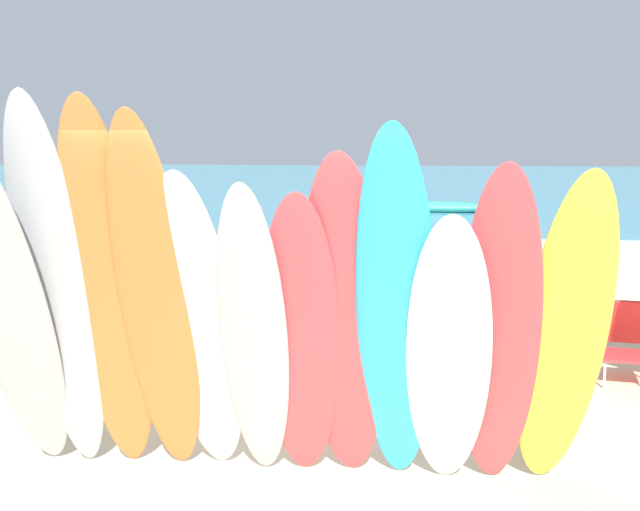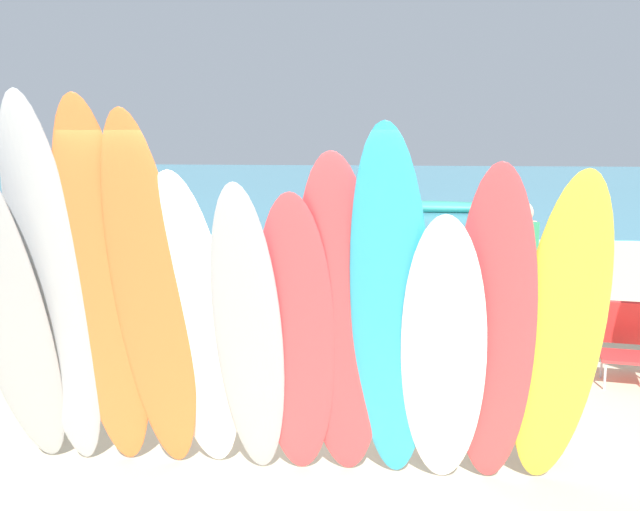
{
  "view_description": "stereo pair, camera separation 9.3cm",
  "coord_description": "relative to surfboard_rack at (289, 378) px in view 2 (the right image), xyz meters",
  "views": [
    {
      "loc": [
        0.77,
        -5.47,
        2.48
      ],
      "look_at": [
        0.0,
        2.15,
        1.22
      ],
      "focal_mm": 41.68,
      "sensor_mm": 36.0,
      "label": 1
    },
    {
      "loc": [
        0.87,
        -5.46,
        2.48
      ],
      "look_at": [
        0.0,
        2.15,
        1.22
      ],
      "focal_mm": 41.68,
      "sensor_mm": 36.0,
      "label": 2
    }
  ],
  "objects": [
    {
      "name": "ground",
      "position": [
        0.0,
        14.0,
        -0.6
      ],
      "size": [
        60.0,
        60.0,
        0.0
      ],
      "primitive_type": "plane",
      "color": "beige"
    },
    {
      "name": "ocean_water",
      "position": [
        0.0,
        32.3,
        -0.59
      ],
      "size": [
        60.0,
        40.0,
        0.02
      ],
      "primitive_type": "cube",
      "color": "teal",
      "rests_on": "ground"
    },
    {
      "name": "surfboard_rack",
      "position": [
        0.0,
        0.0,
        0.0
      ],
      "size": [
        4.11,
        0.07,
        0.74
      ],
      "color": "brown",
      "rests_on": "ground"
    },
    {
      "name": "surfboard_grey_0",
      "position": [
        -1.78,
        -0.86,
        0.67
      ],
      "size": [
        0.63,
        1.24,
        2.55
      ],
      "primitive_type": "ellipsoid",
      "rotation": [
        0.42,
        0.0,
        0.07
      ],
      "color": "#999EA3",
      "rests_on": "ground"
    },
    {
      "name": "surfboard_grey_1",
      "position": [
        -1.49,
        -0.77,
        0.78
      ],
      "size": [
        0.57,
        1.05,
        2.76
      ],
      "primitive_type": "ellipsoid",
      "rotation": [
        0.33,
        0.0,
        0.1
      ],
      "color": "#999EA3",
      "rests_on": "ground"
    },
    {
      "name": "surfboard_orange_2",
      "position": [
        -1.15,
        -0.72,
        0.77
      ],
      "size": [
        0.63,
        1.02,
        2.74
      ],
      "primitive_type": "ellipsoid",
      "rotation": [
        0.32,
        0.0,
        0.1
      ],
      "color": "orange",
      "rests_on": "ground"
    },
    {
      "name": "surfboard_orange_3",
      "position": [
        -0.82,
        -0.73,
        0.72
      ],
      "size": [
        0.52,
        0.99,
        2.65
      ],
      "primitive_type": "ellipsoid",
      "rotation": [
        0.33,
        0.0,
        -0.0
      ],
      "color": "orange",
      "rests_on": "ground"
    },
    {
      "name": "surfboard_white_4",
      "position": [
        -0.54,
        -0.65,
        0.54
      ],
      "size": [
        0.62,
        0.94,
        2.28
      ],
      "primitive_type": "ellipsoid",
      "rotation": [
        0.36,
        0.0,
        -0.07
      ],
      "color": "white",
      "rests_on": "ground"
    },
    {
      "name": "surfboard_grey_5",
      "position": [
        -0.16,
        -0.71,
        0.5
      ],
      "size": [
        0.47,
        0.9,
        2.21
      ],
      "primitive_type": "ellipsoid",
      "rotation": [
        0.36,
        0.0,
        0.01
      ],
      "color": "#999EA3",
      "rests_on": "ground"
    },
    {
      "name": "surfboard_red_6",
      "position": [
        0.15,
        -0.64,
        0.47
      ],
      "size": [
        0.57,
        0.81,
        2.14
      ],
      "primitive_type": "ellipsoid",
      "rotation": [
        0.33,
        0.0,
        0.04
      ],
      "color": "#D13D42",
      "rests_on": "ground"
    },
    {
      "name": "surfboard_red_7",
      "position": [
        0.45,
        -0.65,
        0.59
      ],
      "size": [
        0.64,
        0.89,
        2.39
      ],
      "primitive_type": "ellipsoid",
      "rotation": [
        0.32,
        0.0,
        -0.07
      ],
      "color": "#D13D42",
      "rests_on": "ground"
    },
    {
      "name": "surfboard_teal_8",
      "position": [
        0.79,
        -0.74,
        0.68
      ],
      "size": [
        0.62,
        1.07,
        2.57
      ],
      "primitive_type": "ellipsoid",
      "rotation": [
        0.36,
        0.0,
        -0.09
      ],
      "color": "#289EC6",
      "rests_on": "ground"
    },
    {
      "name": "surfboard_white_9",
      "position": [
        1.14,
        -0.71,
        0.41
      ],
      "size": [
        0.62,
        0.91,
        2.03
      ],
      "primitive_type": "ellipsoid",
      "rotation": [
        0.39,
        0.0,
        -0.07
      ],
      "color": "white",
      "rests_on": "ground"
    },
    {
      "name": "surfboard_red_10",
      "position": [
        1.46,
        -0.7,
        0.57
      ],
      "size": [
        0.62,
        0.98,
        2.34
      ],
      "primitive_type": "ellipsoid",
      "rotation": [
        0.35,
        0.0,
        -0.1
      ],
      "color": "#D13D42",
      "rests_on": "ground"
    },
    {
      "name": "surfboard_yellow_11",
      "position": [
        1.89,
        -0.65,
        0.55
      ],
      "size": [
        0.61,
        0.94,
        2.3
      ],
      "primitive_type": "ellipsoid",
      "rotation": [
        0.35,
        0.0,
        0.06
      ],
      "color": "yellow",
      "rests_on": "ground"
    },
    {
      "name": "beachgoer_strolling",
      "position": [
        2.15,
        2.76,
        0.41
      ],
      "size": [
        0.46,
        0.58,
        1.75
      ],
      "rotation": [
        0.0,
        0.0,
        1.01
      ],
      "color": "beige",
      "rests_on": "ground"
    },
    {
      "name": "beachgoer_midbeach",
      "position": [
        -0.0,
        7.88,
        0.34
      ],
      "size": [
        0.47,
        0.47,
        1.64
      ],
      "rotation": [
        0.0,
        0.0,
        2.36
      ],
      "color": "beige",
      "rests_on": "ground"
    },
    {
      "name": "beach_chair_red",
      "position": [
        3.11,
        2.1,
        -0.18
      ],
      "size": [
        0.61,
        0.78,
        0.81
      ],
      "rotation": [
        0.0,
        0.0,
        -0.16
      ],
      "color": "#B7B7BC",
      "rests_on": "ground"
    },
    {
      "name": "distant_boat",
      "position": [
        1.72,
        18.22,
        -0.43
      ],
      "size": [
        4.89,
        1.07,
        0.39
      ],
      "color": "teal",
      "rests_on": "ground"
    }
  ]
}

